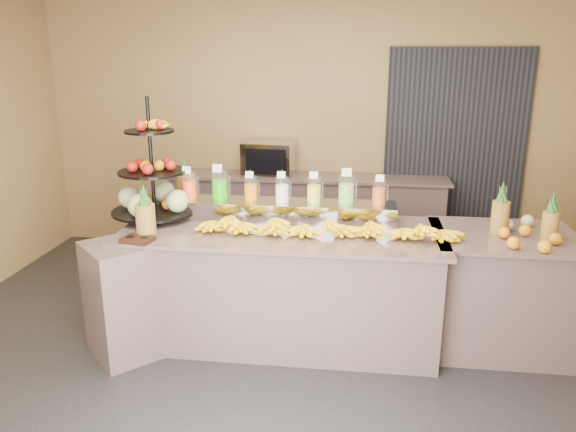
% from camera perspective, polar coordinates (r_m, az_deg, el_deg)
% --- Properties ---
extents(ground, '(6.00, 6.00, 0.00)m').
position_cam_1_polar(ground, '(4.48, -1.11, -13.98)').
color(ground, black).
rests_on(ground, ground).
extents(room_envelope, '(6.04, 5.02, 2.82)m').
position_cam_1_polar(room_envelope, '(4.63, 2.57, 11.61)').
color(room_envelope, olive).
rests_on(room_envelope, ground).
extents(buffet_counter, '(2.75, 1.25, 0.93)m').
position_cam_1_polar(buffet_counter, '(4.51, -2.11, -7.10)').
color(buffet_counter, gray).
rests_on(buffet_counter, ground).
extents(right_counter, '(1.08, 0.88, 0.93)m').
position_cam_1_polar(right_counter, '(4.72, 20.68, -7.10)').
color(right_counter, gray).
rests_on(right_counter, ground).
extents(back_ledge, '(3.10, 0.55, 0.93)m').
position_cam_1_polar(back_ledge, '(6.35, 1.87, 0.05)').
color(back_ledge, gray).
rests_on(back_ledge, ground).
extents(pitcher_tray, '(1.85, 0.30, 0.15)m').
position_cam_1_polar(pitcher_tray, '(4.61, -0.59, 0.59)').
color(pitcher_tray, gray).
rests_on(pitcher_tray, buffet_counter).
extents(juice_pitcher_orange_a, '(0.12, 0.13, 0.29)m').
position_cam_1_polar(juice_pitcher_orange_a, '(4.74, -9.99, 2.94)').
color(juice_pitcher_orange_a, silver).
rests_on(juice_pitcher_orange_a, pitcher_tray).
extents(juice_pitcher_green, '(0.13, 0.14, 0.32)m').
position_cam_1_polar(juice_pitcher_green, '(4.67, -6.94, 2.97)').
color(juice_pitcher_green, silver).
rests_on(juice_pitcher_green, pitcher_tray).
extents(juice_pitcher_orange_b, '(0.11, 0.11, 0.26)m').
position_cam_1_polar(juice_pitcher_orange_b, '(4.61, -3.80, 2.66)').
color(juice_pitcher_orange_b, silver).
rests_on(juice_pitcher_orange_b, pitcher_tray).
extents(juice_pitcher_milk, '(0.11, 0.12, 0.27)m').
position_cam_1_polar(juice_pitcher_milk, '(4.57, -0.60, 2.60)').
color(juice_pitcher_milk, silver).
rests_on(juice_pitcher_milk, pitcher_tray).
extents(juice_pitcher_lemon, '(0.11, 0.12, 0.28)m').
position_cam_1_polar(juice_pitcher_lemon, '(4.54, 2.65, 2.52)').
color(juice_pitcher_lemon, silver).
rests_on(juice_pitcher_lemon, pitcher_tray).
extents(juice_pitcher_lime, '(0.13, 0.13, 0.31)m').
position_cam_1_polar(juice_pitcher_lime, '(4.53, 5.94, 2.55)').
color(juice_pitcher_lime, silver).
rests_on(juice_pitcher_lime, pitcher_tray).
extents(juice_pitcher_orange_c, '(0.11, 0.11, 0.27)m').
position_cam_1_polar(juice_pitcher_orange_c, '(4.53, 9.22, 2.23)').
color(juice_pitcher_orange_c, silver).
rests_on(juice_pitcher_orange_c, pitcher_tray).
extents(banana_heap, '(1.99, 0.18, 0.16)m').
position_cam_1_polar(banana_heap, '(4.24, 3.67, -0.97)').
color(banana_heap, yellow).
rests_on(banana_heap, buffet_counter).
extents(fruit_stand, '(0.75, 0.75, 0.99)m').
position_cam_1_polar(fruit_stand, '(4.74, -12.95, 2.77)').
color(fruit_stand, black).
rests_on(fruit_stand, buffet_counter).
extents(condiment_caddy, '(0.25, 0.21, 0.03)m').
position_cam_1_polar(condiment_caddy, '(4.24, -15.04, -2.31)').
color(condiment_caddy, black).
rests_on(condiment_caddy, buffet_counter).
extents(pineapple_left_a, '(0.15, 0.15, 0.41)m').
position_cam_1_polar(pineapple_left_a, '(4.29, -14.28, -0.10)').
color(pineapple_left_a, brown).
rests_on(pineapple_left_a, buffet_counter).
extents(pineapple_left_b, '(0.16, 0.16, 0.46)m').
position_cam_1_polar(pineapple_left_b, '(4.99, -10.37, 2.76)').
color(pineapple_left_b, brown).
rests_on(pineapple_left_b, buffet_counter).
extents(right_fruit_pile, '(0.46, 0.44, 0.24)m').
position_cam_1_polar(right_fruit_pile, '(4.47, 22.92, -1.28)').
color(right_fruit_pile, brown).
rests_on(right_fruit_pile, right_counter).
extents(oven_warmer, '(0.58, 0.43, 0.37)m').
position_cam_1_polar(oven_warmer, '(6.25, -1.96, 5.88)').
color(oven_warmer, gray).
rests_on(oven_warmer, back_ledge).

